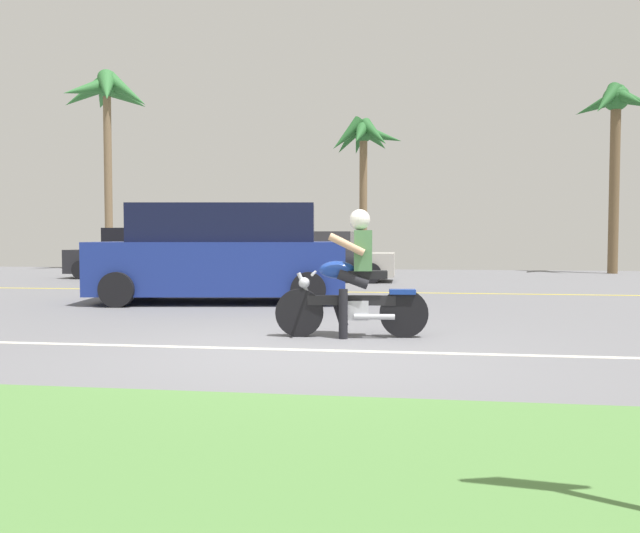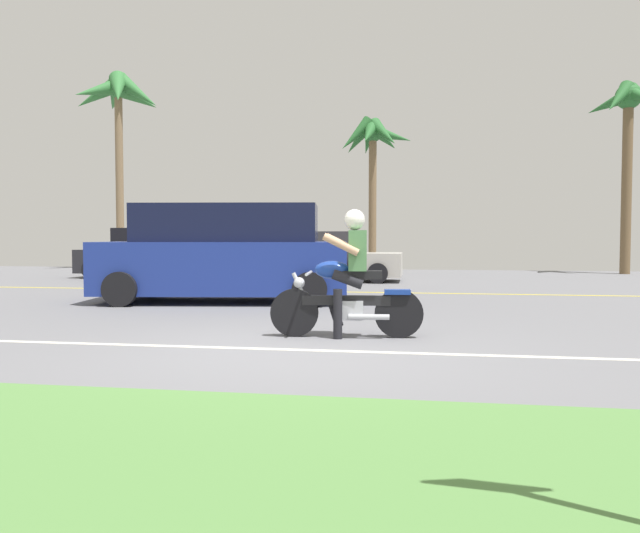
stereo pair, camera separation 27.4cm
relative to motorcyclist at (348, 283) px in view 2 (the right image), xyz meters
name	(u,v)px [view 2 (the right image)]	position (x,y,z in m)	size (l,w,h in m)	color
ground	(331,318)	(-0.51, 1.97, -0.70)	(56.00, 30.00, 0.04)	slate
grass_median	(114,494)	(-0.51, -5.13, -0.65)	(56.00, 3.80, 0.06)	#548442
lane_line_near	(291,350)	(-0.51, -1.01, -0.68)	(50.40, 0.12, 0.01)	silver
lane_line_far	(360,292)	(-0.51, 6.52, -0.68)	(50.40, 0.12, 0.01)	yellow
motorcyclist	(348,283)	(0.00, 0.00, 0.00)	(1.93, 0.63, 1.62)	black
suv_nearby	(226,255)	(-2.89, 4.00, 0.24)	(5.11, 2.64, 1.89)	navy
parked_car_0	(155,255)	(-7.31, 10.67, 0.04)	(4.51, 1.95, 1.54)	#232328
parked_car_1	(321,258)	(-2.00, 10.12, -0.01)	(4.46, 1.80, 1.42)	beige
palm_tree_0	(373,143)	(-0.95, 15.43, 4.01)	(2.80, 2.89, 5.64)	brown
palm_tree_1	(629,117)	(7.73, 15.20, 4.65)	(2.81, 2.87, 6.57)	brown
palm_tree_2	(118,102)	(-10.89, 15.40, 5.82)	(3.72, 3.57, 7.65)	#846B4C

